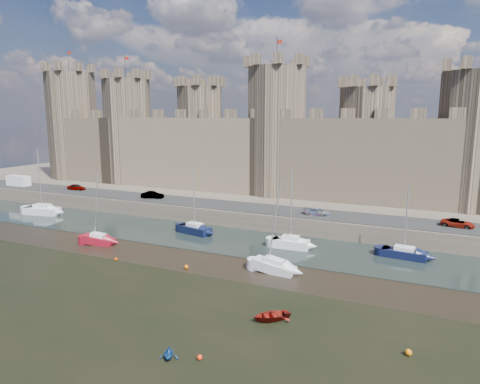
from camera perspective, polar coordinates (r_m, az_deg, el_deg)
The scene contains 23 objects.
ground at distance 43.13m, azimuth -21.31°, elevation -13.71°, with size 160.00×160.00×0.00m, color black.
seaweed_patch at distance 39.66m, azimuth -27.77°, elevation -16.38°, with size 70.00×34.00×0.01m, color black.
water_channel at distance 61.06m, azimuth -4.94°, elevation -5.95°, with size 160.00×12.00×0.08m, color black.
quay at distance 93.02m, azimuth 6.03°, elevation 0.40°, with size 160.00×60.00×2.50m, color #4C443A.
road at distance 69.05m, azimuth -0.88°, elevation -1.87°, with size 160.00×7.00×0.10m, color black.
castle at distance 80.80m, azimuth 2.99°, elevation 6.41°, with size 108.50×11.00×29.00m.
car_0 at distance 89.50m, azimuth -20.98°, elevation 0.60°, with size 1.46×3.64×1.24m, color gray.
car_1 at distance 76.73m, azimuth -11.60°, elevation -0.40°, with size 1.38×3.95×1.30m, color gray.
car_2 at distance 63.57m, azimuth 10.28°, elevation -2.64°, with size 1.51×3.72×1.08m, color gray.
car_3 at distance 62.88m, azimuth 27.04°, elevation -3.72°, with size 1.87×4.06×1.13m, color gray.
van at distance 99.80m, azimuth -27.44°, elevation 1.32°, with size 4.95×1.98×2.16m, color silver.
sailboat_0 at distance 81.47m, azimuth -24.86°, elevation -2.18°, with size 6.36×3.30×11.34m.
sailboat_1 at distance 62.36m, azimuth -6.06°, elevation -4.90°, with size 5.35×2.97×10.12m.
sailboat_2 at distance 55.87m, azimuth 6.74°, elevation -6.69°, with size 4.87×2.13×10.30m.
sailboat_3 at distance 55.44m, azimuth 21.04°, elevation -7.57°, with size 5.24×2.45×8.90m.
sailboat_4 at distance 60.21m, azimuth -18.36°, elevation -6.00°, with size 4.40×2.50×9.70m.
sailboat_5 at distance 47.60m, azimuth 4.53°, elevation -9.79°, with size 4.81×2.12×10.15m.
dinghy_4 at distance 37.48m, azimuth 4.18°, elevation -16.17°, with size 2.39×0.69×3.34m, color maroon.
dinghy_5 at distance 32.65m, azimuth -9.49°, elevation -20.43°, with size 1.35×0.83×1.57m, color navy.
buoy_1 at distance 53.23m, azimuth -16.21°, elevation -8.59°, with size 0.41×0.41×0.41m, color #C34408.
buoy_2 at distance 32.34m, azimuth -5.41°, elevation -21.08°, with size 0.40×0.40×0.40m, color red.
buoy_3 at distance 48.93m, azimuth -7.17°, elevation -9.88°, with size 0.49×0.49×0.49m, color #CC5509.
buoy_5 at distance 34.82m, azimuth 21.54°, elevation -19.26°, with size 0.50×0.50×0.50m, color #D26809.
Camera 1 is at (29.10, -26.94, 16.96)m, focal length 32.00 mm.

